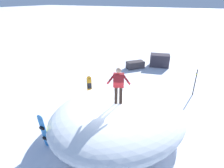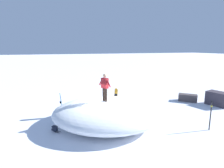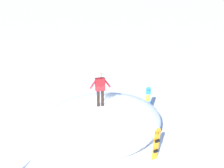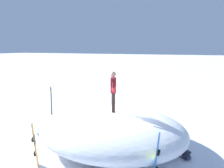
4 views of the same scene
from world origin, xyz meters
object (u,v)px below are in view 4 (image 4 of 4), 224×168
Objects in this scene: snowboard_secondary_upright at (157,158)px; trail_marker_pole at (51,100)px; backpack_near at (42,132)px; backpack_far at (186,155)px; snowboarder_standing at (113,89)px; snowboard_primary_upright at (35,144)px.

trail_marker_pole is at bearing 147.28° from snowboard_secondary_upright.
backpack_near is 3.65m from trail_marker_pole.
backpack_far is 8.70m from trail_marker_pole.
snowboarder_standing is 4.13m from backpack_near.
snowboarder_standing is at bearing 137.45° from snowboard_secondary_upright.
snowboard_primary_upright is at bearing -56.83° from trail_marker_pole.
snowboard_primary_upright reaches higher than backpack_near.
snowboard_primary_upright is 0.90× the size of trail_marker_pole.
snowboard_secondary_upright is 0.96× the size of trail_marker_pole.
backpack_far is (0.58, 2.12, -0.68)m from snowboard_secondary_upright.
snowboarder_standing is 0.99× the size of snowboard_secondary_upright.
snowboarder_standing is at bearing -27.51° from trail_marker_pole.
backpack_near is (-3.47, -0.32, -2.22)m from snowboarder_standing.
trail_marker_pole is at bearing 152.49° from snowboarder_standing.
trail_marker_pole reaches higher than backpack_near.
trail_marker_pole is at bearing 120.67° from backpack_near.
snowboard_primary_upright is 3.03× the size of backpack_near.
snowboard_primary_upright is (-1.74, -2.68, -1.60)m from snowboarder_standing.
snowboarder_standing is 3.13× the size of backpack_far.
snowboard_secondary_upright is 9.07m from trail_marker_pole.
snowboard_secondary_upright reaches higher than snowboard_primary_upright.
snowboard_primary_upright is at bearing -53.76° from backpack_near.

